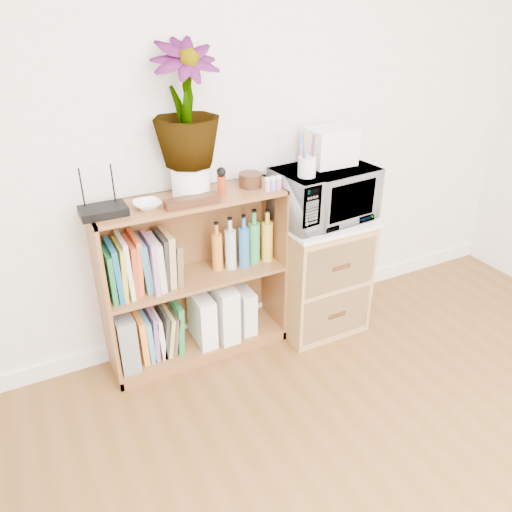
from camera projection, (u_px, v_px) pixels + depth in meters
skirting_board at (243, 314)px, 3.16m from camera, size 4.00×0.02×0.10m
bookshelf at (195, 279)px, 2.71m from camera, size 1.00×0.30×0.95m
wicker_unit at (317, 274)px, 3.01m from camera, size 0.50×0.45×0.70m
microwave at (324, 194)px, 2.76m from camera, size 0.56×0.41×0.30m
pen_cup at (307, 167)px, 2.55m from camera, size 0.09×0.09×0.10m
small_appliance at (330, 146)px, 2.72m from camera, size 0.25×0.21×0.20m
router at (103, 211)px, 2.29m from camera, size 0.21×0.14×0.04m
white_bowl at (147, 205)px, 2.37m from camera, size 0.13×0.13×0.03m
plant_pot at (191, 181)px, 2.47m from camera, size 0.19×0.19×0.16m
potted_plant at (186, 105)px, 2.30m from camera, size 0.32×0.32×0.57m
trinket_box at (192, 201)px, 2.39m from camera, size 0.27×0.07×0.04m
kokeshi_doll at (222, 186)px, 2.50m from camera, size 0.04×0.04×0.10m
wooden_bowl at (250, 180)px, 2.62m from camera, size 0.12×0.12×0.07m
paint_jars at (273, 184)px, 2.57m from camera, size 0.12×0.04×0.06m
file_box at (124, 337)px, 2.66m from camera, size 0.10×0.25×0.32m
magazine_holder_left at (202, 318)px, 2.83m from camera, size 0.10×0.24×0.30m
magazine_holder_mid at (223, 310)px, 2.88m from camera, size 0.11×0.27×0.34m
magazine_holder_right at (243, 308)px, 2.94m from camera, size 0.09×0.22×0.27m
cookbooks at (142, 264)px, 2.52m from camera, size 0.38×0.20×0.31m
liquor_bottles at (243, 240)px, 2.75m from camera, size 0.35×0.06×0.31m
lower_books at (158, 332)px, 2.75m from camera, size 0.25×0.19×0.29m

